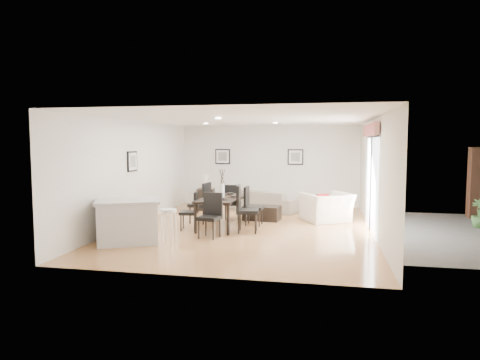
% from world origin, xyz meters
% --- Properties ---
extents(ground, '(8.00, 8.00, 0.00)m').
position_xyz_m(ground, '(0.00, 0.00, 0.00)').
color(ground, tan).
rests_on(ground, ground).
extents(wall_back, '(6.00, 0.04, 2.70)m').
position_xyz_m(wall_back, '(0.00, 4.00, 1.35)').
color(wall_back, silver).
rests_on(wall_back, ground).
extents(wall_front, '(6.00, 0.04, 2.70)m').
position_xyz_m(wall_front, '(0.00, -4.00, 1.35)').
color(wall_front, silver).
rests_on(wall_front, ground).
extents(wall_left, '(0.04, 8.00, 2.70)m').
position_xyz_m(wall_left, '(-3.00, 0.00, 1.35)').
color(wall_left, silver).
rests_on(wall_left, ground).
extents(wall_right, '(0.04, 8.00, 2.70)m').
position_xyz_m(wall_right, '(3.00, 0.00, 1.35)').
color(wall_right, silver).
rests_on(wall_right, ground).
extents(ceiling, '(6.00, 8.00, 0.02)m').
position_xyz_m(ceiling, '(0.00, 0.00, 2.70)').
color(ceiling, white).
rests_on(ceiling, wall_back).
extents(sofa, '(2.39, 1.67, 0.65)m').
position_xyz_m(sofa, '(0.03, 2.79, 0.33)').
color(sofa, gray).
rests_on(sofa, ground).
extents(armchair, '(1.56, 1.51, 0.77)m').
position_xyz_m(armchair, '(1.94, 1.27, 0.39)').
color(armchair, white).
rests_on(armchair, ground).
extents(courtyard_plant_b, '(0.47, 0.47, 0.72)m').
position_xyz_m(courtyard_plant_b, '(5.70, 1.16, 0.36)').
color(courtyard_plant_b, '#3D632A').
rests_on(courtyard_plant_b, ground).
extents(dining_table, '(1.01, 1.88, 0.76)m').
position_xyz_m(dining_table, '(-0.64, -0.05, 0.69)').
color(dining_table, black).
rests_on(dining_table, ground).
extents(dining_chair_wnear, '(0.48, 0.48, 0.94)m').
position_xyz_m(dining_chair_wnear, '(-1.30, -0.50, 0.52)').
color(dining_chair_wnear, black).
rests_on(dining_chair_wnear, ground).
extents(dining_chair_wfar, '(0.54, 0.54, 1.08)m').
position_xyz_m(dining_chair_wfar, '(-1.28, 0.40, 0.60)').
color(dining_chair_wfar, black).
rests_on(dining_chair_wfar, ground).
extents(dining_chair_enear, '(0.56, 0.56, 1.12)m').
position_xyz_m(dining_chair_enear, '(-0.01, -0.52, 0.63)').
color(dining_chair_enear, black).
rests_on(dining_chair_enear, ground).
extents(dining_chair_efar, '(0.47, 0.47, 1.00)m').
position_xyz_m(dining_chair_efar, '(0.00, 0.41, 0.56)').
color(dining_chair_efar, black).
rests_on(dining_chair_efar, ground).
extents(dining_chair_head, '(0.53, 0.53, 1.00)m').
position_xyz_m(dining_chair_head, '(-0.63, -1.19, 0.56)').
color(dining_chair_head, black).
rests_on(dining_chair_head, ground).
extents(dining_chair_foot, '(0.47, 0.47, 0.97)m').
position_xyz_m(dining_chair_foot, '(-0.64, 1.09, 0.54)').
color(dining_chair_foot, black).
rests_on(dining_chair_foot, ground).
extents(vase, '(0.87, 1.36, 0.72)m').
position_xyz_m(vase, '(-0.64, -0.05, 1.04)').
color(vase, white).
rests_on(vase, dining_table).
extents(coffee_table, '(1.04, 0.70, 0.39)m').
position_xyz_m(coffee_table, '(0.18, 1.17, 0.20)').
color(coffee_table, black).
rests_on(coffee_table, ground).
extents(side_table, '(0.56, 0.56, 0.68)m').
position_xyz_m(side_table, '(-1.82, 2.60, 0.34)').
color(side_table, black).
rests_on(side_table, ground).
extents(table_lamp, '(0.22, 0.22, 0.43)m').
position_xyz_m(table_lamp, '(-1.82, 2.60, 0.95)').
color(table_lamp, white).
rests_on(table_lamp, side_table).
extents(cushion, '(0.33, 0.23, 0.32)m').
position_xyz_m(cushion, '(1.83, 1.16, 0.60)').
color(cushion, '#A21815').
rests_on(cushion, armchair).
extents(kitchen_island, '(1.62, 1.47, 0.92)m').
position_xyz_m(kitchen_island, '(-2.23, -2.03, 0.47)').
color(kitchen_island, '#BCBCBE').
rests_on(kitchen_island, ground).
extents(bar_stool, '(0.34, 0.34, 0.75)m').
position_xyz_m(bar_stool, '(-1.32, -2.03, 0.64)').
color(bar_stool, white).
rests_on(bar_stool, ground).
extents(framed_print_back_left, '(0.52, 0.04, 0.52)m').
position_xyz_m(framed_print_back_left, '(-1.60, 3.97, 1.65)').
color(framed_print_back_left, black).
rests_on(framed_print_back_left, wall_back).
extents(framed_print_back_right, '(0.52, 0.04, 0.52)m').
position_xyz_m(framed_print_back_right, '(0.90, 3.97, 1.65)').
color(framed_print_back_right, black).
rests_on(framed_print_back_right, wall_back).
extents(framed_print_left_wall, '(0.04, 0.52, 0.52)m').
position_xyz_m(framed_print_left_wall, '(-2.97, -0.20, 1.65)').
color(framed_print_left_wall, black).
rests_on(framed_print_left_wall, wall_left).
extents(sliding_door, '(0.12, 2.70, 2.57)m').
position_xyz_m(sliding_door, '(2.96, 0.30, 1.66)').
color(sliding_door, white).
rests_on(sliding_door, wall_right).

